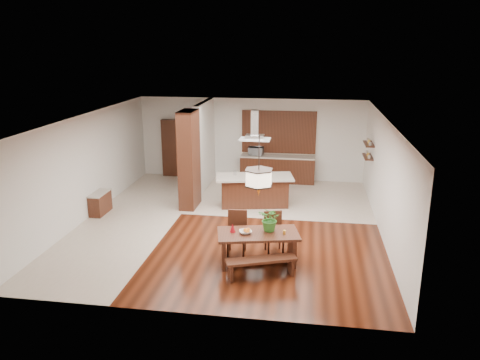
% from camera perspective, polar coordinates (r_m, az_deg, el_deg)
% --- Properties ---
extents(room_shell, '(9.00, 9.04, 2.92)m').
position_cam_1_polar(room_shell, '(12.26, -1.39, 3.70)').
color(room_shell, '#351409').
rests_on(room_shell, ground).
extents(tile_hallway, '(2.50, 9.00, 0.01)m').
position_cam_1_polar(tile_hallway, '(13.59, -12.86, -4.50)').
color(tile_hallway, beige).
rests_on(tile_hallway, ground).
extents(tile_kitchen, '(5.50, 4.00, 0.01)m').
position_cam_1_polar(tile_kitchen, '(15.07, 5.02, -2.06)').
color(tile_kitchen, beige).
rests_on(tile_kitchen, ground).
extents(soffit_band, '(8.00, 9.00, 0.02)m').
position_cam_1_polar(soffit_band, '(12.11, -1.42, 7.51)').
color(soffit_band, '#3C1B0F').
rests_on(soffit_band, room_shell).
extents(partition_pier, '(0.45, 1.00, 2.90)m').
position_cam_1_polar(partition_pier, '(13.84, -6.23, 2.48)').
color(partition_pier, black).
rests_on(partition_pier, ground).
extents(partition_stub, '(0.18, 2.40, 2.90)m').
position_cam_1_polar(partition_stub, '(15.82, -4.30, 4.28)').
color(partition_stub, silver).
rests_on(partition_stub, ground).
extents(hallway_console, '(0.37, 0.88, 0.63)m').
position_cam_1_polar(hallway_console, '(14.07, -16.68, -2.72)').
color(hallway_console, black).
rests_on(hallway_console, ground).
extents(hallway_doorway, '(1.10, 0.20, 2.10)m').
position_cam_1_polar(hallway_doorway, '(17.27, -7.67, 3.84)').
color(hallway_doorway, black).
rests_on(hallway_doorway, ground).
extents(rear_counter, '(2.60, 0.62, 0.95)m').
position_cam_1_polar(rear_counter, '(16.57, 4.59, 1.36)').
color(rear_counter, black).
rests_on(rear_counter, ground).
extents(kitchen_window, '(2.60, 0.08, 1.50)m').
position_cam_1_polar(kitchen_window, '(16.55, 4.76, 5.86)').
color(kitchen_window, brown).
rests_on(kitchen_window, room_shell).
extents(shelf_lower, '(0.26, 0.90, 0.04)m').
position_cam_1_polar(shelf_lower, '(14.87, 15.31, 2.76)').
color(shelf_lower, black).
rests_on(shelf_lower, room_shell).
extents(shelf_upper, '(0.26, 0.90, 0.04)m').
position_cam_1_polar(shelf_upper, '(14.78, 15.43, 4.26)').
color(shelf_upper, black).
rests_on(shelf_upper, room_shell).
extents(dining_table, '(1.92, 1.25, 0.74)m').
position_cam_1_polar(dining_table, '(10.43, 2.22, -7.42)').
color(dining_table, black).
rests_on(dining_table, ground).
extents(dining_bench, '(1.51, 0.84, 0.42)m').
position_cam_1_polar(dining_bench, '(10.00, 2.60, -10.64)').
color(dining_bench, black).
rests_on(dining_bench, ground).
extents(dining_chair_left, '(0.47, 0.47, 1.02)m').
position_cam_1_polar(dining_chair_left, '(10.90, -0.42, -6.51)').
color(dining_chair_left, black).
rests_on(dining_chair_left, ground).
extents(dining_chair_right, '(0.54, 0.54, 0.97)m').
position_cam_1_polar(dining_chair_right, '(11.00, 4.21, -6.49)').
color(dining_chair_right, black).
rests_on(dining_chair_right, ground).
extents(pendant_lantern, '(0.64, 0.64, 1.31)m').
position_cam_1_polar(pendant_lantern, '(9.87, 2.32, 1.67)').
color(pendant_lantern, '#FFE4C3').
rests_on(pendant_lantern, room_shell).
extents(foliage_plant, '(0.64, 0.61, 0.56)m').
position_cam_1_polar(foliage_plant, '(10.36, 3.74, -4.77)').
color(foliage_plant, '#2F7326').
rests_on(foliage_plant, dining_table).
extents(fruit_bowl, '(0.35, 0.35, 0.07)m').
position_cam_1_polar(fruit_bowl, '(10.29, 0.67, -6.35)').
color(fruit_bowl, beige).
rests_on(fruit_bowl, dining_table).
extents(napkin_cone, '(0.13, 0.13, 0.20)m').
position_cam_1_polar(napkin_cone, '(10.34, -0.91, -5.85)').
color(napkin_cone, '#A10B15').
rests_on(napkin_cone, dining_table).
extents(gold_ornament, '(0.08, 0.08, 0.09)m').
position_cam_1_polar(gold_ornament, '(10.30, 5.42, -6.35)').
color(gold_ornament, gold).
rests_on(gold_ornament, dining_table).
extents(kitchen_island, '(2.43, 1.41, 0.94)m').
position_cam_1_polar(kitchen_island, '(14.08, 1.77, -1.28)').
color(kitchen_island, black).
rests_on(kitchen_island, ground).
extents(range_hood, '(0.90, 0.55, 0.87)m').
position_cam_1_polar(range_hood, '(13.62, 1.84, 6.70)').
color(range_hood, silver).
rests_on(range_hood, room_shell).
extents(island_cup, '(0.13, 0.13, 0.09)m').
position_cam_1_polar(island_cup, '(13.79, 3.42, 0.51)').
color(island_cup, white).
rests_on(island_cup, kitchen_island).
extents(microwave, '(0.54, 0.40, 0.28)m').
position_cam_1_polar(microwave, '(16.51, 1.96, 3.55)').
color(microwave, '#B5B7BC').
rests_on(microwave, rear_counter).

